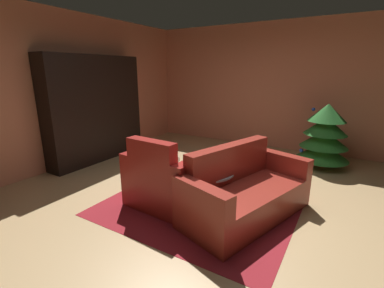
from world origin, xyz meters
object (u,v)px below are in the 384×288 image
bookshelf_unit (102,110)px  couch_red (244,193)px  armchair_red (166,182)px  book_stack_on_table (206,169)px  bottle_on_table (199,168)px  decorated_tree (325,136)px  coffee_table (205,173)px

bookshelf_unit → couch_red: (3.25, -0.70, -0.68)m
bookshelf_unit → armchair_red: 2.58m
armchair_red → book_stack_on_table: bearing=30.3°
bookshelf_unit → armchair_red: size_ratio=2.02×
bookshelf_unit → book_stack_on_table: size_ratio=9.57×
bottle_on_table → book_stack_on_table: bearing=90.1°
couch_red → bottle_on_table: (-0.51, -0.21, 0.29)m
couch_red → decorated_tree: 2.50m
bookshelf_unit → decorated_tree: size_ratio=1.76×
coffee_table → decorated_tree: 2.68m
armchair_red → coffee_table: bearing=36.7°
armchair_red → couch_red: size_ratio=0.55×
armchair_red → decorated_tree: decorated_tree is taller
book_stack_on_table → bottle_on_table: bearing=-89.9°
couch_red → coffee_table: size_ratio=2.37×
bookshelf_unit → couch_red: bookshelf_unit is taller
couch_red → coffee_table: couch_red is taller
coffee_table → bottle_on_table: bottle_on_table is taller
couch_red → bottle_on_table: couch_red is taller
coffee_table → decorated_tree: bearing=63.8°
coffee_table → bottle_on_table: size_ratio=2.99×
bookshelf_unit → book_stack_on_table: bearing=-15.4°
bookshelf_unit → bottle_on_table: (2.73, -0.92, -0.39)m
coffee_table → armchair_red: bearing=-143.3°
coffee_table → decorated_tree: decorated_tree is taller
couch_red → armchair_red: bearing=-162.1°
armchair_red → bookshelf_unit: bearing=156.0°
bottle_on_table → bookshelf_unit: bearing=161.4°
armchair_red → book_stack_on_table: armchair_red is taller
book_stack_on_table → coffee_table: bearing=127.2°
couch_red → decorated_tree: bearing=75.1°
armchair_red → bottle_on_table: (0.45, 0.10, 0.24)m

